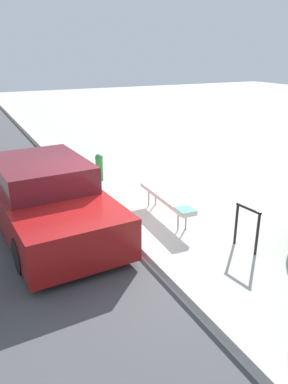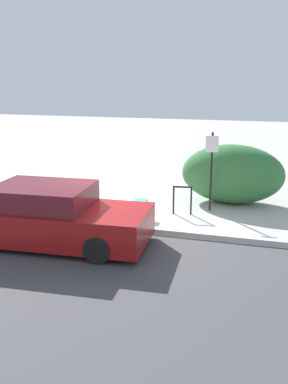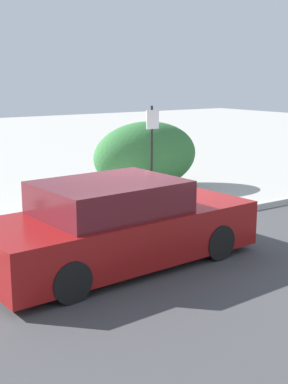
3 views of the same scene
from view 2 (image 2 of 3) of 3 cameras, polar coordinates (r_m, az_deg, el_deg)
ground_plane at (r=11.14m, az=-4.04°, el=-4.90°), size 60.00×60.00×0.00m
curb at (r=11.12m, az=-4.04°, el=-4.58°), size 60.00×0.20×0.13m
bench at (r=12.13m, az=-4.17°, el=-1.01°), size 2.03×0.40×0.51m
bike_rack at (r=12.18m, az=5.14°, el=-0.69°), size 0.55×0.12×0.83m
sign_post at (r=12.42m, az=8.98°, el=3.68°), size 0.36×0.08×2.30m
fire_hydrant at (r=13.09m, az=-17.24°, el=-0.63°), size 0.36×0.22×0.77m
shrub_hedge at (r=13.44m, az=11.71°, el=2.36°), size 3.13×1.67×1.83m
parked_car_near at (r=10.23m, az=-12.48°, el=-3.25°), size 4.67×2.11×1.40m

